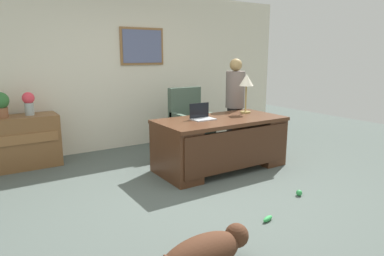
{
  "coord_description": "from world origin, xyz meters",
  "views": [
    {
      "loc": [
        -2.21,
        -3.23,
        1.65
      ],
      "look_at": [
        0.04,
        0.3,
        0.75
      ],
      "focal_mm": 32.33,
      "sensor_mm": 36.0,
      "label": 1
    }
  ],
  "objects_px": {
    "person_standing": "(235,104)",
    "credenza": "(5,144)",
    "dog_toy_bone": "(268,219)",
    "desk_lamp": "(246,83)",
    "desk": "(221,142)",
    "laptop": "(202,115)",
    "potted_plant": "(0,104)",
    "armchair": "(190,123)",
    "dog_toy_ball": "(299,193)",
    "dog_lying": "(205,253)",
    "vase_with_flowers": "(29,102)"
  },
  "relations": [
    {
      "from": "desk",
      "to": "desk_lamp",
      "type": "relative_size",
      "value": 3.08
    },
    {
      "from": "desk_lamp",
      "to": "laptop",
      "type": "bearing_deg",
      "value": -175.27
    },
    {
      "from": "credenza",
      "to": "person_standing",
      "type": "bearing_deg",
      "value": -15.53
    },
    {
      "from": "person_standing",
      "to": "dog_toy_bone",
      "type": "bearing_deg",
      "value": -121.83
    },
    {
      "from": "armchair",
      "to": "dog_toy_bone",
      "type": "relative_size",
      "value": 7.21
    },
    {
      "from": "desk",
      "to": "person_standing",
      "type": "height_order",
      "value": "person_standing"
    },
    {
      "from": "credenza",
      "to": "person_standing",
      "type": "height_order",
      "value": "person_standing"
    },
    {
      "from": "person_standing",
      "to": "potted_plant",
      "type": "relative_size",
      "value": 4.37
    },
    {
      "from": "credenza",
      "to": "dog_toy_ball",
      "type": "xyz_separation_m",
      "value": [
        2.83,
        -2.92,
        -0.35
      ]
    },
    {
      "from": "laptop",
      "to": "dog_toy_bone",
      "type": "bearing_deg",
      "value": -101.17
    },
    {
      "from": "credenza",
      "to": "desk_lamp",
      "type": "relative_size",
      "value": 2.45
    },
    {
      "from": "desk_lamp",
      "to": "potted_plant",
      "type": "distance_m",
      "value": 3.57
    },
    {
      "from": "dog_toy_bone",
      "to": "vase_with_flowers",
      "type": "bearing_deg",
      "value": 117.96
    },
    {
      "from": "armchair",
      "to": "dog_lying",
      "type": "xyz_separation_m",
      "value": [
        -1.72,
        -2.95,
        -0.33
      ]
    },
    {
      "from": "desk_lamp",
      "to": "potted_plant",
      "type": "xyz_separation_m",
      "value": [
        -3.27,
        1.42,
        -0.25
      ]
    },
    {
      "from": "desk_lamp",
      "to": "dog_toy_bone",
      "type": "relative_size",
      "value": 4.01
    },
    {
      "from": "laptop",
      "to": "potted_plant",
      "type": "relative_size",
      "value": 0.89
    },
    {
      "from": "person_standing",
      "to": "dog_lying",
      "type": "distance_m",
      "value": 3.56
    },
    {
      "from": "credenza",
      "to": "dog_toy_ball",
      "type": "distance_m",
      "value": 4.08
    },
    {
      "from": "credenza",
      "to": "desk_lamp",
      "type": "distance_m",
      "value": 3.67
    },
    {
      "from": "dog_toy_bone",
      "to": "credenza",
      "type": "bearing_deg",
      "value": 122.9
    },
    {
      "from": "person_standing",
      "to": "credenza",
      "type": "bearing_deg",
      "value": 164.47
    },
    {
      "from": "desk_lamp",
      "to": "potted_plant",
      "type": "relative_size",
      "value": 1.68
    },
    {
      "from": "dog_lying",
      "to": "credenza",
      "type": "bearing_deg",
      "value": 106.79
    },
    {
      "from": "laptop",
      "to": "person_standing",
      "type": "bearing_deg",
      "value": 27.05
    },
    {
      "from": "desk",
      "to": "person_standing",
      "type": "xyz_separation_m",
      "value": [
        0.78,
        0.66,
        0.4
      ]
    },
    {
      "from": "dog_lying",
      "to": "desk_lamp",
      "type": "distance_m",
      "value": 3.23
    },
    {
      "from": "armchair",
      "to": "desk_lamp",
      "type": "xyz_separation_m",
      "value": [
        0.5,
        -0.85,
        0.73
      ]
    },
    {
      "from": "dog_lying",
      "to": "potted_plant",
      "type": "distance_m",
      "value": 3.76
    },
    {
      "from": "vase_with_flowers",
      "to": "dog_toy_bone",
      "type": "height_order",
      "value": "vase_with_flowers"
    },
    {
      "from": "credenza",
      "to": "desk_lamp",
      "type": "xyz_separation_m",
      "value": [
        3.28,
        -1.42,
        0.83
      ]
    },
    {
      "from": "dog_lying",
      "to": "potted_plant",
      "type": "xyz_separation_m",
      "value": [
        -1.06,
        3.52,
        0.81
      ]
    },
    {
      "from": "credenza",
      "to": "vase_with_flowers",
      "type": "distance_m",
      "value": 0.68
    },
    {
      "from": "person_standing",
      "to": "vase_with_flowers",
      "type": "relative_size",
      "value": 4.66
    },
    {
      "from": "dog_toy_ball",
      "to": "credenza",
      "type": "bearing_deg",
      "value": 134.09
    },
    {
      "from": "desk",
      "to": "vase_with_flowers",
      "type": "distance_m",
      "value": 2.86
    },
    {
      "from": "dog_lying",
      "to": "dog_toy_bone",
      "type": "distance_m",
      "value": 1.06
    },
    {
      "from": "potted_plant",
      "to": "credenza",
      "type": "bearing_deg",
      "value": -165.86
    },
    {
      "from": "dog_lying",
      "to": "laptop",
      "type": "relative_size",
      "value": 2.85
    },
    {
      "from": "vase_with_flowers",
      "to": "dog_lying",
      "type": "bearing_deg",
      "value": -78.87
    },
    {
      "from": "dog_toy_bone",
      "to": "armchair",
      "type": "bearing_deg",
      "value": 74.64
    },
    {
      "from": "desk_lamp",
      "to": "potted_plant",
      "type": "height_order",
      "value": "desk_lamp"
    },
    {
      "from": "armchair",
      "to": "laptop",
      "type": "bearing_deg",
      "value": -112.56
    },
    {
      "from": "desk",
      "to": "potted_plant",
      "type": "bearing_deg",
      "value": 148.59
    },
    {
      "from": "laptop",
      "to": "desk_lamp",
      "type": "relative_size",
      "value": 0.53
    },
    {
      "from": "laptop",
      "to": "potted_plant",
      "type": "distance_m",
      "value": 2.82
    },
    {
      "from": "laptop",
      "to": "potted_plant",
      "type": "height_order",
      "value": "potted_plant"
    },
    {
      "from": "vase_with_flowers",
      "to": "credenza",
      "type": "bearing_deg",
      "value": -179.78
    },
    {
      "from": "armchair",
      "to": "dog_lying",
      "type": "bearing_deg",
      "value": -120.2
    },
    {
      "from": "person_standing",
      "to": "potted_plant",
      "type": "bearing_deg",
      "value": 164.42
    }
  ]
}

